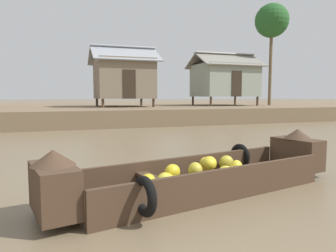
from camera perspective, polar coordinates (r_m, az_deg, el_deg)
name	(u,v)px	position (r m, az deg, el deg)	size (l,w,h in m)	color
ground_plane	(97,145)	(10.69, -12.76, -3.33)	(300.00, 300.00, 0.00)	#726047
riverbank_strip	(75,111)	(25.45, -16.58, 2.62)	(160.00, 20.00, 0.90)	#756047
banana_boat	(204,174)	(5.33, 6.56, -8.68)	(5.38, 2.44, 0.94)	#473323
stilt_house_mid_left	(124,78)	(21.55, -8.06, 8.62)	(4.34, 4.04, 4.05)	#4C3826
stilt_house_mid_right	(224,80)	(24.49, 10.20, 8.28)	(4.93, 4.00, 3.96)	#4C3826
palm_tree_near	(272,21)	(26.70, 18.33, 17.58)	(2.57, 2.57, 7.79)	brown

